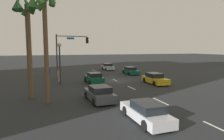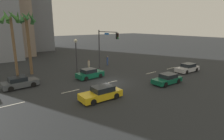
% 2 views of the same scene
% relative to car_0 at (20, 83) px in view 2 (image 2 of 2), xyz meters
% --- Properties ---
extents(ground_plane, '(220.00, 220.00, 0.00)m').
position_rel_car_0_xyz_m(ground_plane, '(10.08, -5.11, -0.64)').
color(ground_plane, '#232628').
extents(lane_stripe_1, '(2.52, 0.14, 0.01)m').
position_rel_car_0_xyz_m(lane_stripe_1, '(-1.88, -5.11, -0.63)').
color(lane_stripe_1, silver).
rests_on(lane_stripe_1, ground_plane).
extents(lane_stripe_2, '(2.28, 0.14, 0.01)m').
position_rel_car_0_xyz_m(lane_stripe_2, '(4.42, -5.11, -0.63)').
color(lane_stripe_2, silver).
rests_on(lane_stripe_2, ground_plane).
extents(lane_stripe_3, '(2.02, 0.14, 0.01)m').
position_rel_car_0_xyz_m(lane_stripe_3, '(10.39, -5.11, -0.63)').
color(lane_stripe_3, silver).
rests_on(lane_stripe_3, ground_plane).
extents(lane_stripe_4, '(2.42, 0.14, 0.01)m').
position_rel_car_0_xyz_m(lane_stripe_4, '(18.62, -5.11, -0.63)').
color(lane_stripe_4, silver).
rests_on(lane_stripe_4, ground_plane).
extents(lane_stripe_5, '(2.47, 0.14, 0.01)m').
position_rel_car_0_xyz_m(lane_stripe_5, '(24.01, -5.11, -0.63)').
color(lane_stripe_5, silver).
rests_on(lane_stripe_5, ground_plane).
extents(car_0, '(4.23, 2.13, 1.38)m').
position_rel_car_0_xyz_m(car_0, '(0.00, 0.00, 0.00)').
color(car_0, '#474C51').
rests_on(car_0, ground_plane).
extents(car_1, '(4.08, 2.09, 1.42)m').
position_rel_car_0_xyz_m(car_1, '(9.10, -1.65, 0.01)').
color(car_1, '#0F5138').
rests_on(car_1, ground_plane).
extents(car_3, '(4.61, 1.99, 1.38)m').
position_rel_car_0_xyz_m(car_3, '(23.99, -8.28, -0.01)').
color(car_3, '#B7B7BC').
rests_on(car_3, ground_plane).
extents(car_4, '(4.55, 2.05, 1.40)m').
position_rel_car_0_xyz_m(car_4, '(5.99, -9.23, 0.00)').
color(car_4, gold).
rests_on(car_4, ground_plane).
extents(car_5, '(4.35, 2.03, 1.30)m').
position_rel_car_0_xyz_m(car_5, '(16.00, -10.12, -0.04)').
color(car_5, '#0F5138').
rests_on(car_5, ground_plane).
extents(traffic_signal, '(0.59, 5.04, 6.76)m').
position_rel_car_0_xyz_m(traffic_signal, '(13.92, 1.29, 3.92)').
color(traffic_signal, '#38383D').
rests_on(traffic_signal, ground_plane).
extents(streetlamp, '(0.56, 0.56, 5.44)m').
position_rel_car_0_xyz_m(streetlamp, '(9.25, 2.78, 3.23)').
color(streetlamp, '#2D2D33').
rests_on(streetlamp, ground_plane).
extents(pedestrian_0, '(0.48, 0.48, 1.76)m').
position_rel_car_0_xyz_m(pedestrian_0, '(11.59, 2.83, 0.29)').
color(pedestrian_0, '#B2A58C').
rests_on(pedestrian_0, ground_plane).
extents(pedestrian_1, '(0.35, 0.35, 1.77)m').
position_rel_car_0_xyz_m(pedestrian_1, '(16.40, 4.02, 0.31)').
color(pedestrian_1, '#2D478C').
rests_on(pedestrian_1, ground_plane).
extents(palm_tree_0, '(2.74, 2.57, 9.65)m').
position_rel_car_0_xyz_m(palm_tree_0, '(0.59, 4.49, 6.71)').
color(palm_tree_0, brown).
rests_on(palm_tree_0, ground_plane).
extents(palm_tree_1, '(2.41, 2.74, 9.80)m').
position_rel_car_0_xyz_m(palm_tree_1, '(3.02, 5.93, 6.42)').
color(palm_tree_1, brown).
rests_on(palm_tree_1, ground_plane).
extents(building_2, '(16.23, 16.56, 25.86)m').
position_rel_car_0_xyz_m(building_2, '(8.98, 38.39, 12.29)').
color(building_2, slate).
rests_on(building_2, ground_plane).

